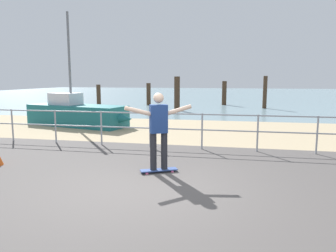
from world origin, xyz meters
TOP-DOWN VIEW (x-y plane):
  - ground_plane at (0.00, -1.00)m, footprint 24.00×10.00m
  - beach_strip at (0.00, 7.00)m, footprint 24.00×6.00m
  - sea_surface at (0.00, 35.00)m, footprint 72.00×50.00m
  - railing_fence at (-1.65, 3.60)m, footprint 13.83×0.05m
  - sailboat at (-4.89, 7.13)m, footprint 5.06×2.43m
  - skateboard at (-0.03, 1.09)m, footprint 0.80×0.54m
  - skateboarder at (-0.03, 1.09)m, footprint 1.33×0.73m
  - groyne_post_0 at (-7.54, 15.13)m, footprint 0.28×0.28m
  - groyne_post_1 at (-4.79, 17.92)m, footprint 0.32×0.32m
  - groyne_post_2 at (-2.04, 14.54)m, footprint 0.36×0.36m
  - groyne_post_3 at (0.72, 19.38)m, footprint 0.34×0.34m
  - groyne_post_4 at (3.47, 17.05)m, footprint 0.27×0.27m

SIDE VIEW (x-z plane):
  - ground_plane at x=0.00m, z-range -0.02..0.02m
  - beach_strip at x=0.00m, z-range -0.02..0.02m
  - sea_surface at x=0.00m, z-range -0.02..0.02m
  - skateboard at x=-0.03m, z-range 0.03..0.11m
  - sailboat at x=-4.89m, z-range -1.85..2.89m
  - railing_fence at x=-1.65m, z-range 0.17..1.22m
  - groyne_post_0 at x=-7.54m, z-range 0.00..1.60m
  - groyne_post_1 at x=-4.79m, z-range 0.00..1.66m
  - groyne_post_3 at x=0.72m, z-range 0.00..1.81m
  - skateboarder at x=-0.03m, z-range 0.19..1.84m
  - groyne_post_2 at x=-2.04m, z-range 0.00..2.13m
  - groyne_post_4 at x=3.47m, z-range 0.00..2.17m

